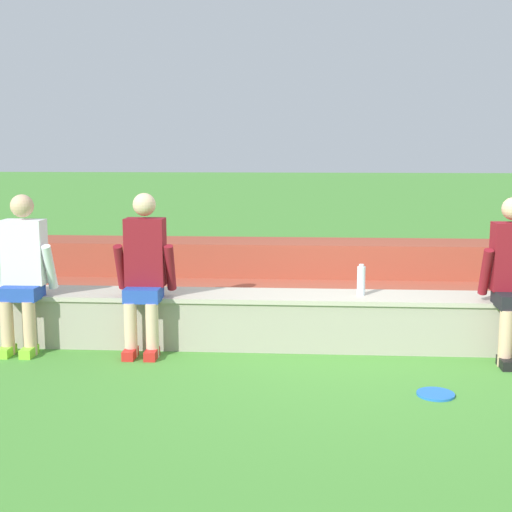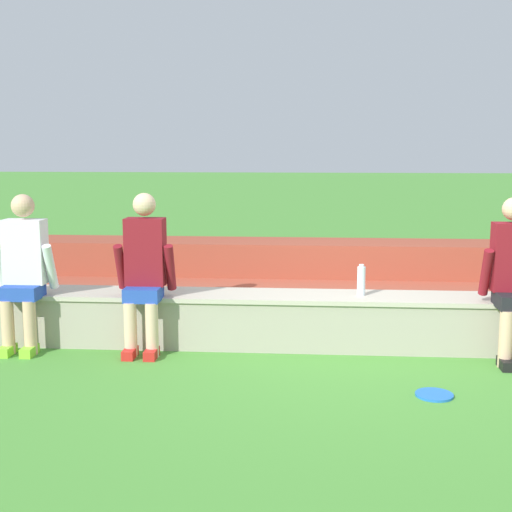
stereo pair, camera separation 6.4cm
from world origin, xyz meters
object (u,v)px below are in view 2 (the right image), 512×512
Objects in this scene: frisbee at (434,395)px; person_left_of_center at (23,268)px; person_center at (144,269)px; water_bottle_near_right at (361,281)px.

person_left_of_center is at bearing 164.71° from frisbee.
person_center is 2.64m from frisbee.
frisbee is (0.46, -1.20, -0.61)m from water_bottle_near_right.
person_center is 5.08× the size of frisbee.
person_left_of_center is at bearing -179.57° from person_center.
water_bottle_near_right is 1.03× the size of frisbee.
frisbee is (2.35, -0.95, -0.73)m from person_center.
frisbee is (3.43, -0.94, -0.72)m from person_left_of_center.
water_bottle_near_right is at bearing 7.60° from person_center.
person_center is at bearing -172.40° from water_bottle_near_right.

